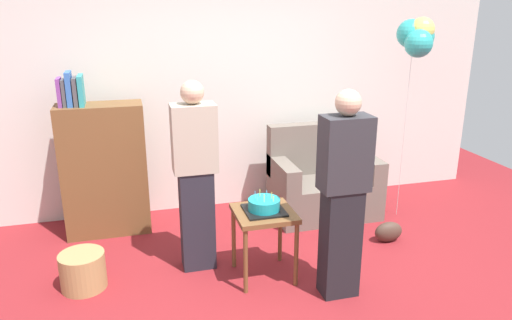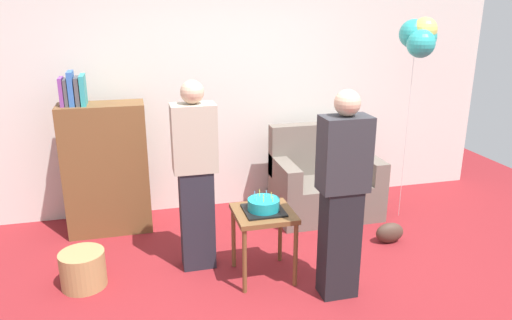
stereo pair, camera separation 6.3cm
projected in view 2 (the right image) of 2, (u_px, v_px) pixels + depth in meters
ground_plane at (289, 298)px, 3.80m from camera, size 8.00×8.00×0.00m
wall_back at (233, 85)px, 5.28m from camera, size 6.00×0.10×2.70m
couch at (324, 183)px, 5.27m from camera, size 1.10×0.70×0.96m
bookshelf at (105, 167)px, 4.75m from camera, size 0.80×0.36×1.61m
side_table at (264, 221)px, 3.97m from camera, size 0.48×0.48×0.59m
birthday_cake at (264, 206)px, 3.93m from camera, size 0.32×0.32×0.17m
person_blowing_candles at (196, 176)px, 4.04m from camera, size 0.36×0.22×1.63m
person_holding_cake at (342, 196)px, 3.62m from camera, size 0.36×0.22×1.63m
wicker_basket at (83, 269)px, 3.93m from camera, size 0.36×0.36×0.30m
handbag at (390, 233)px, 4.67m from camera, size 0.28×0.14×0.20m
balloon_bunch at (420, 36)px, 4.74m from camera, size 0.36×0.45×2.08m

